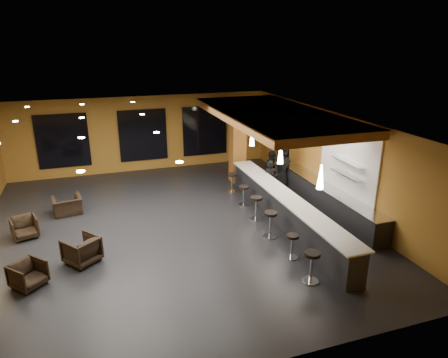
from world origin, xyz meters
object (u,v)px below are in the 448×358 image
object	(u,v)px
armchair_b	(82,250)
bar_stool_4	(244,193)
staff_c	(282,167)
armchair_a	(28,274)
bar_stool_1	(292,243)
armchair_c	(24,227)
bar_counter	(285,210)
bar_stool_2	(270,221)
pendant_2	(252,137)
bar_stool_3	(256,205)
prep_counter	(328,200)
column	(238,142)
staff_b	(273,170)
bar_stool_5	(232,180)
staff_a	(270,180)
armchair_d	(67,206)
bar_stool_0	(312,263)
pendant_0	(321,177)
pendant_1	(281,153)

from	to	relation	value
armchair_b	bar_stool_4	world-z (taller)	armchair_b
staff_c	armchair_a	size ratio (longest dim) A/B	2.55
bar_stool_1	armchair_c	bearing A→B (deg)	152.95
armchair_a	armchair_b	bearing A→B (deg)	-11.51
bar_counter	bar_stool_2	distance (m)	1.11
pendant_2	bar_stool_3	size ratio (longest dim) A/B	0.83
bar_stool_1	bar_stool_2	distance (m)	1.36
prep_counter	armchair_b	xyz separation A→B (m)	(-8.49, -0.93, -0.04)
column	staff_b	size ratio (longest dim) A/B	2.16
pendant_2	staff_c	bearing A→B (deg)	5.65
column	armchair_a	world-z (taller)	column
prep_counter	armchair_c	world-z (taller)	prep_counter
armchair_a	armchair_c	bearing A→B (deg)	55.44
bar_counter	bar_stool_5	xyz separation A→B (m)	(-0.68, 3.38, 0.00)
bar_stool_2	bar_stool_5	size ratio (longest dim) A/B	1.09
staff_b	staff_a	bearing A→B (deg)	-129.19
pendant_2	armchair_d	bearing A→B (deg)	178.37
armchair_b	bar_stool_0	xyz separation A→B (m)	(5.59, -2.88, 0.16)
armchair_a	bar_stool_5	distance (m)	8.46
staff_a	bar_stool_4	distance (m)	1.34
bar_stool_0	armchair_d	bearing A→B (deg)	133.14
staff_a	armchair_a	bearing A→B (deg)	-145.65
armchair_c	bar_stool_1	size ratio (longest dim) A/B	1.04
pendant_0	pendant_2	world-z (taller)	same
column	armchair_d	distance (m)	7.27
column	armchair_c	distance (m)	8.81
pendant_0	armchair_a	size ratio (longest dim) A/B	0.95
bar_stool_0	bar_stool_5	distance (m)	6.70
staff_b	armchair_b	distance (m)	8.40
pendant_0	armchair_b	world-z (taller)	pendant_0
bar_stool_1	bar_stool_5	distance (m)	5.46
armchair_c	staff_a	bearing A→B (deg)	-12.71
column	pendant_2	world-z (taller)	column
armchair_b	bar_stool_5	size ratio (longest dim) A/B	1.08
bar_counter	prep_counter	world-z (taller)	bar_counter
column	bar_stool_3	xyz separation A→B (m)	(-0.77, -3.98, -1.21)
bar_counter	armchair_d	bearing A→B (deg)	155.42
pendant_2	bar_stool_4	size ratio (longest dim) A/B	0.92
bar_stool_4	bar_stool_5	bearing A→B (deg)	88.33
bar_stool_2	staff_b	bearing A→B (deg)	64.30
bar_stool_4	bar_stool_5	xyz separation A→B (m)	(0.04, 1.44, 0.02)
pendant_1	bar_stool_3	size ratio (longest dim) A/B	0.83
armchair_b	bar_stool_2	distance (m)	5.65
prep_counter	bar_stool_4	distance (m)	3.08
pendant_1	staff_a	distance (m)	2.48
pendant_1	bar_stool_0	world-z (taller)	pendant_1
bar_counter	pendant_2	world-z (taller)	pendant_2
staff_a	bar_stool_2	distance (m)	3.35
bar_stool_4	armchair_b	bearing A→B (deg)	-157.64
bar_stool_4	prep_counter	bearing A→B (deg)	-27.90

